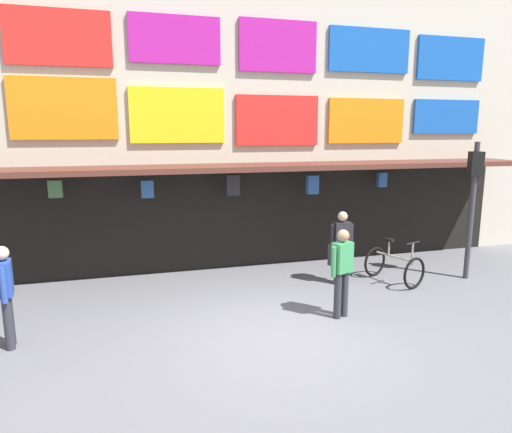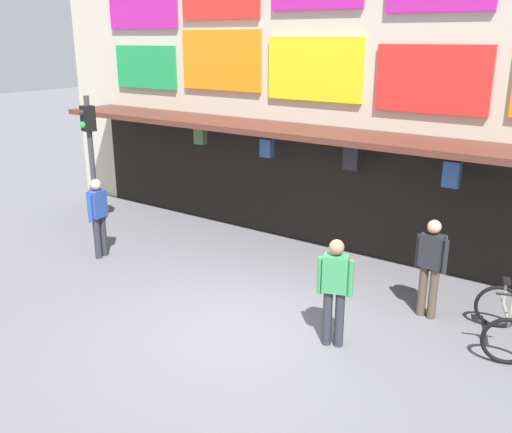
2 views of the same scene
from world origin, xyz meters
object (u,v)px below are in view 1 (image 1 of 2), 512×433
(bicycle_parked, at_px, (394,266))
(pedestrian_in_blue, at_px, (341,242))
(pedestrian_in_white, at_px, (341,266))
(pedestrian_in_black, at_px, (6,291))
(traffic_light_far, at_px, (473,188))

(bicycle_parked, height_order, pedestrian_in_blue, pedestrian_in_blue)
(pedestrian_in_white, relative_size, pedestrian_in_black, 1.00)
(traffic_light_far, height_order, bicycle_parked, traffic_light_far)
(traffic_light_far, distance_m, pedestrian_in_white, 4.26)
(pedestrian_in_white, bearing_deg, pedestrian_in_blue, 63.70)
(bicycle_parked, xyz_separation_m, pedestrian_in_blue, (-1.22, 0.26, 0.59))
(pedestrian_in_white, xyz_separation_m, pedestrian_in_blue, (0.84, 1.70, 0.00))
(traffic_light_far, distance_m, pedestrian_in_blue, 3.30)
(pedestrian_in_white, xyz_separation_m, pedestrian_in_black, (-5.65, 0.32, -0.04))
(traffic_light_far, bearing_deg, pedestrian_in_white, -162.04)
(bicycle_parked, height_order, pedestrian_in_black, pedestrian_in_black)
(traffic_light_far, xyz_separation_m, pedestrian_in_blue, (-3.06, 0.44, -1.16))
(traffic_light_far, xyz_separation_m, pedestrian_in_white, (-3.90, -1.26, -1.16))
(traffic_light_far, relative_size, pedestrian_in_blue, 1.90)
(pedestrian_in_blue, distance_m, pedestrian_in_black, 6.64)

